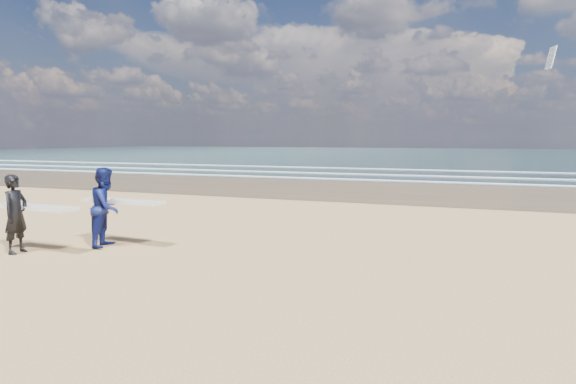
% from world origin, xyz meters
% --- Properties ---
extents(surfer_near, '(2.21, 0.98, 1.78)m').
position_xyz_m(surfer_near, '(-1.59, 0.58, 0.91)').
color(surfer_near, black).
rests_on(surfer_near, ground).
extents(surfer_far, '(2.23, 1.21, 1.89)m').
position_xyz_m(surfer_far, '(-0.24, 1.90, 0.95)').
color(surfer_far, '#0E1651').
rests_on(surfer_far, ground).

